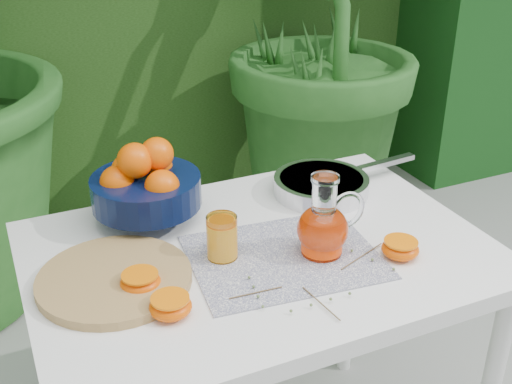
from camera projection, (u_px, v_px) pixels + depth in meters
name	position (u px, v px, depth m)	size (l,w,h in m)	color
potted_plant_right	(306.00, 24.00, 2.70)	(1.82, 1.82, 1.82)	#286221
white_table	(260.00, 279.00, 1.45)	(1.00, 0.70, 0.75)	white
placemat	(284.00, 257.00, 1.38)	(0.40, 0.31, 0.00)	#0B0D3F
cutting_board	(115.00, 279.00, 1.29)	(0.31, 0.31, 0.02)	#A9864C
fruit_bowl	(145.00, 184.00, 1.49)	(0.33, 0.33, 0.20)	black
juice_pitcher	(324.00, 227.00, 1.36)	(0.16, 0.11, 0.18)	white
juice_tumbler	(222.00, 238.00, 1.35)	(0.08, 0.08, 0.10)	white
saute_pan	(322.00, 184.00, 1.64)	(0.44, 0.27, 0.05)	silver
orange_halves	(243.00, 277.00, 1.28)	(0.63, 0.20, 0.04)	#FC5A02
thyme_sprigs	(317.00, 281.00, 1.29)	(0.38, 0.25, 0.01)	brown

